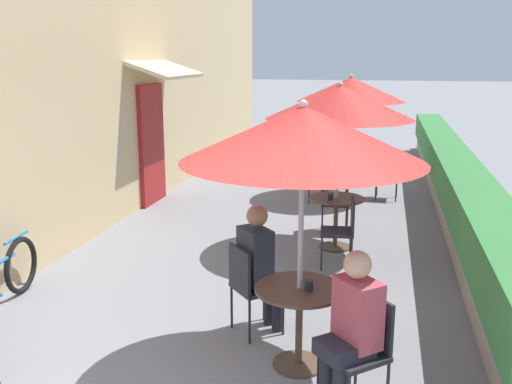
# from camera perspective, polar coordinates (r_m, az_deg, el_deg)

# --- Properties ---
(cafe_facade_wall) EXTENTS (0.98, 14.58, 4.20)m
(cafe_facade_wall) POSITION_cam_1_polar(r_m,az_deg,el_deg) (10.74, -10.14, 10.70)
(cafe_facade_wall) COLOR #D6B784
(cafe_facade_wall) RESTS_ON ground_plane
(planter_hedge) EXTENTS (0.60, 13.58, 1.01)m
(planter_hedge) POSITION_cam_1_polar(r_m,az_deg,el_deg) (10.21, 18.95, 1.24)
(planter_hedge) COLOR gray
(planter_hedge) RESTS_ON ground_plane
(patio_table_near) EXTENTS (0.75, 0.75, 0.71)m
(patio_table_near) POSITION_cam_1_polar(r_m,az_deg,el_deg) (4.86, 4.35, -11.72)
(patio_table_near) COLOR brown
(patio_table_near) RESTS_ON ground_plane
(patio_umbrella_near) EXTENTS (1.94, 1.94, 2.25)m
(patio_umbrella_near) POSITION_cam_1_polar(r_m,az_deg,el_deg) (4.44, 4.69, 5.79)
(patio_umbrella_near) COLOR #B7B7BC
(patio_umbrella_near) RESTS_ON ground_plane
(cafe_chair_near_left) EXTENTS (0.56, 0.56, 0.87)m
(cafe_chair_near_left) POSITION_cam_1_polar(r_m,az_deg,el_deg) (5.38, -0.61, -9.00)
(cafe_chair_near_left) COLOR #232328
(cafe_chair_near_left) RESTS_ON ground_plane
(seated_patron_near_left) EXTENTS (0.51, 0.51, 1.25)m
(seated_patron_near_left) POSITION_cam_1_polar(r_m,az_deg,el_deg) (5.37, 0.44, -7.10)
(seated_patron_near_left) COLOR #23232D
(seated_patron_near_left) RESTS_ON ground_plane
(cafe_chair_near_right) EXTENTS (0.56, 0.56, 0.87)m
(cafe_chair_near_right) POSITION_cam_1_polar(r_m,az_deg,el_deg) (4.39, 10.57, -14.72)
(cafe_chair_near_right) COLOR #232328
(cafe_chair_near_right) RESTS_ON ground_plane
(seated_patron_near_right) EXTENTS (0.51, 0.51, 1.25)m
(seated_patron_near_right) POSITION_cam_1_polar(r_m,az_deg,el_deg) (4.25, 9.48, -13.09)
(seated_patron_near_right) COLOR #23232D
(seated_patron_near_right) RESTS_ON ground_plane
(coffee_cup_near) EXTENTS (0.07, 0.07, 0.09)m
(coffee_cup_near) POSITION_cam_1_polar(r_m,az_deg,el_deg) (4.71, 5.29, -9.31)
(coffee_cup_near) COLOR #232328
(coffee_cup_near) RESTS_ON patio_table_near
(patio_table_mid) EXTENTS (0.75, 0.75, 0.71)m
(patio_table_mid) POSITION_cam_1_polar(r_m,az_deg,el_deg) (7.80, 8.00, -2.00)
(patio_table_mid) COLOR brown
(patio_table_mid) RESTS_ON ground_plane
(patio_umbrella_mid) EXTENTS (1.94, 1.94, 2.25)m
(patio_umbrella_mid) POSITION_cam_1_polar(r_m,az_deg,el_deg) (7.55, 8.37, 8.86)
(patio_umbrella_mid) COLOR #B7B7BC
(patio_umbrella_mid) RESTS_ON ground_plane
(cafe_chair_mid_left) EXTENTS (0.44, 0.44, 0.87)m
(cafe_chair_mid_left) POSITION_cam_1_polar(r_m,az_deg,el_deg) (8.49, 7.40, -0.65)
(cafe_chair_mid_left) COLOR #232328
(cafe_chair_mid_left) RESTS_ON ground_plane
(cafe_chair_mid_right) EXTENTS (0.44, 0.44, 0.87)m
(cafe_chair_mid_right) POSITION_cam_1_polar(r_m,az_deg,el_deg) (7.12, 8.72, -3.48)
(cafe_chair_mid_right) COLOR #232328
(cafe_chair_mid_right) RESTS_ON ground_plane
(coffee_cup_mid) EXTENTS (0.07, 0.07, 0.09)m
(coffee_cup_mid) POSITION_cam_1_polar(r_m,az_deg,el_deg) (7.60, 7.45, -0.48)
(coffee_cup_mid) COLOR #232328
(coffee_cup_mid) RESTS_ON patio_table_mid
(patio_table_far) EXTENTS (0.75, 0.75, 0.71)m
(patio_table_far) POSITION_cam_1_polar(r_m,az_deg,el_deg) (10.71, 9.16, 2.20)
(patio_table_far) COLOR brown
(patio_table_far) RESTS_ON ground_plane
(patio_umbrella_far) EXTENTS (1.94, 1.94, 2.25)m
(patio_umbrella_far) POSITION_cam_1_polar(r_m,az_deg,el_deg) (10.53, 9.47, 10.10)
(patio_umbrella_far) COLOR #B7B7BC
(patio_umbrella_far) RESTS_ON ground_plane
(cafe_chair_far_left) EXTENTS (0.42, 0.42, 0.87)m
(cafe_chair_far_left) POSITION_cam_1_polar(r_m,az_deg,el_deg) (10.74, 13.01, 2.10)
(cafe_chair_far_left) COLOR #232328
(cafe_chair_far_left) RESTS_ON ground_plane
(cafe_chair_far_right) EXTENTS (0.54, 0.54, 0.87)m
(cafe_chair_far_right) POSITION_cam_1_polar(r_m,az_deg,el_deg) (11.33, 7.36, 2.92)
(cafe_chair_far_right) COLOR #232328
(cafe_chair_far_right) RESTS_ON ground_plane
(cafe_chair_far_back) EXTENTS (0.55, 0.55, 0.87)m
(cafe_chair_far_back) POSITION_cam_1_polar(r_m,az_deg,el_deg) (10.11, 7.11, 1.64)
(cafe_chair_far_back) COLOR #232328
(cafe_chair_far_back) RESTS_ON ground_plane
(coffee_cup_far) EXTENTS (0.07, 0.07, 0.09)m
(coffee_cup_far) POSITION_cam_1_polar(r_m,az_deg,el_deg) (10.74, 9.44, 3.56)
(coffee_cup_far) COLOR #B73D3D
(coffee_cup_far) RESTS_ON patio_table_far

